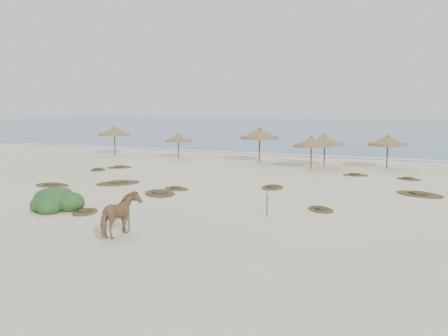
{
  "coord_description": "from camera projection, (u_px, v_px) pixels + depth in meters",
  "views": [
    {
      "loc": [
        12.38,
        -22.34,
        5.4
      ],
      "look_at": [
        1.01,
        5.0,
        1.37
      ],
      "focal_mm": 40.0,
      "sensor_mm": 36.0,
      "label": 1
    }
  ],
  "objects": [
    {
      "name": "ground",
      "position": [
        169.0,
        205.0,
        25.88
      ],
      "size": [
        160.0,
        160.0,
        0.0
      ],
      "primitive_type": "plane",
      "color": "beige",
      "rests_on": "ground"
    },
    {
      "name": "ocean",
      "position": [
        361.0,
        129.0,
        94.49
      ],
      "size": [
        200.0,
        100.0,
        0.01
      ],
      "primitive_type": "cube",
      "color": "#2C5985",
      "rests_on": "ground"
    },
    {
      "name": "foam_line",
      "position": [
        296.0,
        155.0,
        49.66
      ],
      "size": [
        70.0,
        0.6,
        0.01
      ],
      "primitive_type": "cube",
      "color": "white",
      "rests_on": "ground"
    },
    {
      "name": "palapa_0",
      "position": [
        114.0,
        132.0,
        49.83
      ],
      "size": [
        3.18,
        3.18,
        2.96
      ],
      "rotation": [
        0.0,
        0.0,
        0.01
      ],
      "color": "brown",
      "rests_on": "ground"
    },
    {
      "name": "palapa_1",
      "position": [
        178.0,
        138.0,
        46.92
      ],
      "size": [
        3.07,
        3.07,
        2.4
      ],
      "rotation": [
        0.0,
        0.0,
        0.23
      ],
      "color": "brown",
      "rests_on": "ground"
    },
    {
      "name": "palapa_2",
      "position": [
        260.0,
        134.0,
        43.67
      ],
      "size": [
        3.87,
        3.87,
        3.15
      ],
      "rotation": [
        0.0,
        0.0,
        -0.16
      ],
      "color": "brown",
      "rests_on": "ground"
    },
    {
      "name": "palapa_3",
      "position": [
        325.0,
        140.0,
        40.73
      ],
      "size": [
        3.31,
        3.31,
        2.77
      ],
      "rotation": [
        0.0,
        0.0,
        0.13
      ],
      "color": "brown",
      "rests_on": "ground"
    },
    {
      "name": "palapa_4",
      "position": [
        311.0,
        143.0,
        39.46
      ],
      "size": [
        3.6,
        3.6,
        2.68
      ],
      "rotation": [
        0.0,
        0.0,
        0.31
      ],
      "color": "brown",
      "rests_on": "ground"
    },
    {
      "name": "palapa_5",
      "position": [
        388.0,
        141.0,
        39.38
      ],
      "size": [
        3.65,
        3.65,
        2.83
      ],
      "rotation": [
        0.0,
        0.0,
        -0.24
      ],
      "color": "brown",
      "rests_on": "ground"
    },
    {
      "name": "horse",
      "position": [
        120.0,
        215.0,
        19.91
      ],
      "size": [
        0.98,
        2.06,
        1.72
      ],
      "primitive_type": "imported",
      "rotation": [
        0.0,
        0.0,
        3.16
      ],
      "color": "#8D5F40",
      "rests_on": "ground"
    },
    {
      "name": "fence_post_near",
      "position": [
        129.0,
        216.0,
        20.61
      ],
      "size": [
        0.13,
        0.13,
        1.34
      ],
      "primitive_type": "cylinder",
      "rotation": [
        0.0,
        0.0,
        -0.31
      ],
      "color": "#6A6050",
      "rests_on": "ground"
    },
    {
      "name": "fence_post_far",
      "position": [
        267.0,
        205.0,
        23.28
      ],
      "size": [
        0.1,
        0.1,
        1.07
      ],
      "primitive_type": "cylinder",
      "rotation": [
        0.0,
        0.0,
        0.3
      ],
      "color": "#6A6050",
      "rests_on": "ground"
    },
    {
      "name": "bush",
      "position": [
        55.0,
        201.0,
        24.72
      ],
      "size": [
        2.89,
        2.55,
        1.3
      ],
      "rotation": [
        0.0,
        0.0,
        -0.14
      ],
      "color": "#2B6129",
      "rests_on": "ground"
    },
    {
      "name": "scrub_0",
      "position": [
        52.0,
        185.0,
        31.8
      ],
      "size": [
        2.39,
        1.57,
        0.16
      ],
      "rotation": [
        0.0,
        0.0,
        3.13
      ],
      "color": "brown",
      "rests_on": "ground"
    },
    {
      "name": "scrub_1",
      "position": [
        118.0,
        183.0,
        32.58
      ],
      "size": [
        3.31,
        3.54,
        0.16
      ],
      "rotation": [
        0.0,
        0.0,
        0.94
      ],
      "color": "brown",
      "rests_on": "ground"
    },
    {
      "name": "scrub_2",
      "position": [
        176.0,
        188.0,
        30.49
      ],
      "size": [
        1.96,
        1.55,
        0.16
      ],
      "rotation": [
        0.0,
        0.0,
        2.85
      ],
      "color": "brown",
      "rests_on": "ground"
    },
    {
      "name": "scrub_3",
      "position": [
        272.0,
        187.0,
        30.96
      ],
      "size": [
        1.56,
        2.18,
        0.16
      ],
      "rotation": [
        0.0,
        0.0,
        1.69
      ],
      "color": "brown",
      "rests_on": "ground"
    },
    {
      "name": "scrub_4",
      "position": [
        321.0,
        209.0,
        24.69
      ],
      "size": [
        1.95,
        2.07,
        0.16
      ],
      "rotation": [
        0.0,
        0.0,
        2.21
      ],
      "color": "brown",
      "rests_on": "ground"
    },
    {
      "name": "scrub_5",
      "position": [
        420.0,
        194.0,
        28.66
      ],
      "size": [
        3.33,
        2.95,
        0.16
      ],
      "rotation": [
        0.0,
        0.0,
        2.64
      ],
      "color": "brown",
      "rests_on": "ground"
    },
    {
      "name": "scrub_6",
      "position": [
        119.0,
        167.0,
        40.21
      ],
      "size": [
        2.35,
        2.24,
        0.16
      ],
      "rotation": [
        0.0,
        0.0,
        0.68
      ],
      "color": "brown",
      "rests_on": "ground"
    },
    {
      "name": "scrub_7",
      "position": [
        355.0,
        175.0,
        36.09
      ],
      "size": [
        1.91,
        1.34,
        0.16
      ],
      "rotation": [
        0.0,
        0.0,
        0.1
      ],
      "color": "brown",
      "rests_on": "ground"
    },
    {
      "name": "scrub_8",
      "position": [
        98.0,
        169.0,
        38.87
      ],
      "size": [
        1.88,
        2.1,
        0.16
      ],
      "rotation": [
        0.0,
        0.0,
        2.11
      ],
      "color": "brown",
      "rests_on": "ground"
    },
    {
      "name": "scrub_9",
      "position": [
        160.0,
        193.0,
        28.97
      ],
      "size": [
        3.06,
        3.15,
        0.16
      ],
      "rotation": [
        0.0,
        0.0,
        2.28
      ],
      "color": "brown",
      "rests_on": "ground"
    },
    {
      "name": "scrub_10",
      "position": [
        409.0,
        179.0,
        34.25
      ],
      "size": [
        1.99,
        1.77,
        0.16
      ],
      "rotation": [
        0.0,
        0.0,
        2.63
      ],
      "color": "brown",
      "rests_on": "ground"
    },
    {
      "name": "scrub_11",
      "position": [
        85.0,
        212.0,
        24.14
      ],
      "size": [
        1.58,
        2.0,
        0.16
      ],
      "rotation": [
        0.0,
        0.0,
        1.85
      ],
      "color": "brown",
      "rests_on": "ground"
    }
  ]
}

